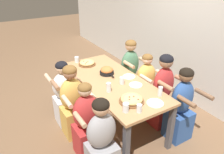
% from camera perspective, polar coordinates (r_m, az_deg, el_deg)
% --- Properties ---
extents(ground_plane, '(18.00, 18.00, 0.00)m').
position_cam_1_polar(ground_plane, '(3.82, 0.00, -11.27)').
color(ground_plane, brown).
rests_on(ground_plane, ground).
extents(restaurant_back_panel, '(10.00, 0.06, 3.20)m').
position_cam_1_polar(restaurant_back_panel, '(4.16, 20.39, 14.81)').
color(restaurant_back_panel, silver).
rests_on(restaurant_back_panel, ground).
extents(dining_table, '(2.03, 0.86, 0.79)m').
position_cam_1_polar(dining_table, '(3.43, 0.00, -2.05)').
color(dining_table, tan).
rests_on(dining_table, ground).
extents(pizza_board_main, '(0.31, 0.31, 0.06)m').
position_cam_1_polar(pizza_board_main, '(3.93, -6.52, 3.60)').
color(pizza_board_main, brown).
rests_on(pizza_board_main, dining_table).
extents(pizza_board_second, '(0.33, 0.33, 0.06)m').
position_cam_1_polar(pizza_board_second, '(2.85, 5.15, -5.90)').
color(pizza_board_second, brown).
rests_on(pizza_board_second, dining_table).
extents(skillet_bowl, '(0.34, 0.23, 0.13)m').
position_cam_1_polar(skillet_bowl, '(3.55, -1.36, 1.61)').
color(skillet_bowl, black).
rests_on(skillet_bowl, dining_table).
extents(empty_plate_a, '(0.22, 0.22, 0.02)m').
position_cam_1_polar(empty_plate_a, '(2.88, 11.21, -6.69)').
color(empty_plate_a, white).
rests_on(empty_plate_a, dining_table).
extents(empty_plate_b, '(0.19, 0.19, 0.02)m').
position_cam_1_polar(empty_plate_b, '(3.25, 6.21, -2.06)').
color(empty_plate_b, white).
rests_on(empty_plate_b, dining_table).
extents(empty_plate_c, '(0.20, 0.20, 0.02)m').
position_cam_1_polar(empty_plate_c, '(3.49, 4.46, 0.12)').
color(empty_plate_c, white).
rests_on(empty_plate_c, dining_table).
extents(cocktail_glass_blue, '(0.07, 0.07, 0.14)m').
position_cam_1_polar(cocktail_glass_blue, '(3.26, 2.61, -1.01)').
color(cocktail_glass_blue, silver).
rests_on(cocktail_glass_blue, dining_table).
extents(drinking_glass_a, '(0.06, 0.06, 0.13)m').
position_cam_1_polar(drinking_glass_a, '(3.03, 12.47, -3.78)').
color(drinking_glass_a, silver).
rests_on(drinking_glass_a, dining_table).
extents(drinking_glass_b, '(0.07, 0.07, 0.14)m').
position_cam_1_polar(drinking_glass_b, '(3.05, -0.87, -2.88)').
color(drinking_glass_b, silver).
rests_on(drinking_glass_b, dining_table).
extents(drinking_glass_c, '(0.07, 0.07, 0.10)m').
position_cam_1_polar(drinking_glass_c, '(2.67, 7.12, -8.26)').
color(drinking_glass_c, silver).
rests_on(drinking_glass_c, dining_table).
extents(drinking_glass_d, '(0.08, 0.08, 0.11)m').
position_cam_1_polar(drinking_glass_d, '(4.05, -9.19, 4.45)').
color(drinking_glass_d, silver).
rests_on(drinking_glass_d, dining_table).
extents(drinking_glass_e, '(0.08, 0.08, 0.12)m').
position_cam_1_polar(drinking_glass_e, '(2.66, 3.60, -8.10)').
color(drinking_glass_e, silver).
rests_on(drinking_glass_e, dining_table).
extents(diner_far_right, '(0.51, 0.40, 1.16)m').
position_cam_1_polar(diner_far_right, '(3.34, 17.54, -7.71)').
color(diner_far_right, '#2D5193').
rests_on(diner_far_right, ground).
extents(diner_near_midleft, '(0.51, 0.40, 1.10)m').
position_cam_1_polar(diner_near_midleft, '(3.61, -12.22, -4.79)').
color(diner_near_midleft, silver).
rests_on(diner_near_midleft, ground).
extents(diner_far_midright, '(0.51, 0.40, 1.23)m').
position_cam_1_polar(diner_far_midright, '(3.54, 13.05, -4.26)').
color(diner_far_midright, '#B22D2D').
rests_on(diner_far_midright, ground).
extents(diner_far_center, '(0.51, 0.40, 1.10)m').
position_cam_1_polar(diner_far_center, '(3.84, 8.71, -2.53)').
color(diner_far_center, gold).
rests_on(diner_far_center, ground).
extents(diner_near_midright, '(0.51, 0.40, 1.12)m').
position_cam_1_polar(diner_near_midright, '(2.97, -6.57, -12.11)').
color(diner_near_midright, '#B22D2D').
rests_on(diner_near_midright, ground).
extents(diner_far_midleft, '(0.51, 0.40, 1.21)m').
position_cam_1_polar(diner_far_midleft, '(4.13, 4.66, 1.00)').
color(diner_far_midleft, '#477556').
rests_on(diner_far_midleft, ground).
extents(diner_near_right, '(0.51, 0.40, 1.12)m').
position_cam_1_polar(diner_near_right, '(2.68, -2.73, -16.74)').
color(diner_near_right, '#99999E').
rests_on(diner_near_right, ground).
extents(diner_near_center, '(0.51, 0.40, 1.16)m').
position_cam_1_polar(diner_near_center, '(3.31, -10.20, -6.99)').
color(diner_near_center, gold).
rests_on(diner_near_center, ground).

